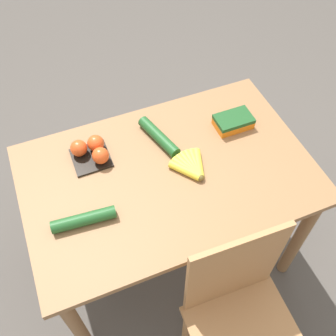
{
  "coord_description": "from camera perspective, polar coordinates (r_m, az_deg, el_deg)",
  "views": [
    {
      "loc": [
        0.38,
        0.92,
        2.13
      ],
      "look_at": [
        0.0,
        0.0,
        0.8
      ],
      "focal_mm": 42.0,
      "sensor_mm": 36.0,
      "label": 1
    }
  ],
  "objects": [
    {
      "name": "tomato_pack",
      "position": [
        1.74,
        -11.04,
        2.51
      ],
      "size": [
        0.16,
        0.16,
        0.08
      ],
      "color": "black",
      "rests_on": "dining_table"
    },
    {
      "name": "ground_plane",
      "position": [
        2.35,
        0.0,
        -11.8
      ],
      "size": [
        12.0,
        12.0,
        0.0
      ],
      "primitive_type": "plane",
      "color": "#4C4742"
    },
    {
      "name": "cucumber_near",
      "position": [
        1.78,
        -1.34,
        4.58
      ],
      "size": [
        0.12,
        0.25,
        0.05
      ],
      "color": "#1E5123",
      "rests_on": "dining_table"
    },
    {
      "name": "chair",
      "position": [
        1.71,
        10.38,
        -20.58
      ],
      "size": [
        0.43,
        0.41,
        0.96
      ],
      "rotation": [
        0.0,
        0.0,
        3.11
      ],
      "color": "#A87547",
      "rests_on": "ground_plane"
    },
    {
      "name": "carrot_bag",
      "position": [
        1.86,
        9.48,
        6.76
      ],
      "size": [
        0.17,
        0.11,
        0.06
      ],
      "color": "orange",
      "rests_on": "dining_table"
    },
    {
      "name": "banana_bunch",
      "position": [
        1.68,
        3.38,
        0.22
      ],
      "size": [
        0.16,
        0.16,
        0.04
      ],
      "color": "brown",
      "rests_on": "dining_table"
    },
    {
      "name": "cucumber_far",
      "position": [
        1.56,
        -12.11,
        -7.31
      ],
      "size": [
        0.25,
        0.07,
        0.05
      ],
      "color": "#1E5123",
      "rests_on": "dining_table"
    },
    {
      "name": "dining_table",
      "position": [
        1.78,
        0.0,
        -2.82
      ],
      "size": [
        1.24,
        0.81,
        0.77
      ],
      "color": "olive",
      "rests_on": "ground_plane"
    }
  ]
}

